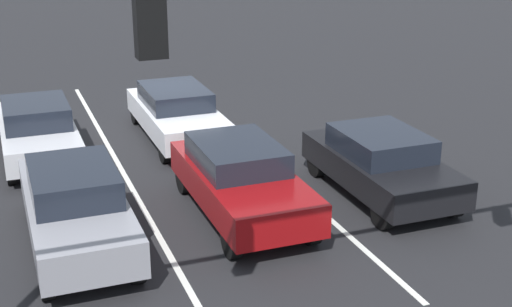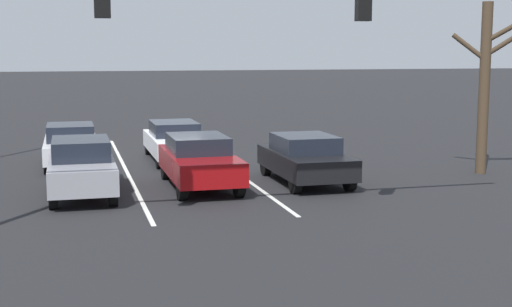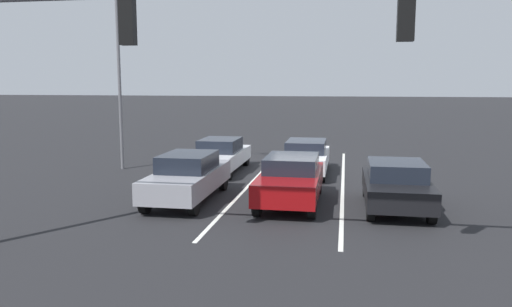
{
  "view_description": "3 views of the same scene",
  "coord_description": "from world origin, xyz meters",
  "px_view_note": "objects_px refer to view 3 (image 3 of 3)",
  "views": [
    {
      "loc": [
        4.38,
        18.32,
        6.17
      ],
      "look_at": [
        0.18,
        7.27,
        1.93
      ],
      "focal_mm": 50.0,
      "sensor_mm": 36.0,
      "label": 1
    },
    {
      "loc": [
        3.49,
        25.75,
        3.93
      ],
      "look_at": [
        -1.21,
        7.93,
        1.27
      ],
      "focal_mm": 50.0,
      "sensor_mm": 36.0,
      "label": 2
    },
    {
      "loc": [
        -1.75,
        21.02,
        3.8
      ],
      "look_at": [
        1.13,
        4.92,
        1.47
      ],
      "focal_mm": 35.0,
      "sensor_mm": 36.0,
      "label": 3
    }
  ],
  "objects_px": {
    "car_white_midlane_second": "(306,156)",
    "car_silver_rightlane_second": "(221,155)",
    "street_lamp_right_shoulder": "(122,53)",
    "car_black_leftlane_front": "(396,184)",
    "traffic_signal_gantry": "(145,48)",
    "car_maroon_midlane_front": "(291,179)",
    "car_gray_rightlane_front": "(188,176)"
  },
  "relations": [
    {
      "from": "car_maroon_midlane_front",
      "to": "traffic_signal_gantry",
      "type": "bearing_deg",
      "value": 64.83
    },
    {
      "from": "car_gray_rightlane_front",
      "to": "car_white_midlane_second",
      "type": "relative_size",
      "value": 1.03
    },
    {
      "from": "car_black_leftlane_front",
      "to": "car_silver_rightlane_second",
      "type": "xyz_separation_m",
      "value": [
        6.8,
        -5.25,
        -0.03
      ]
    },
    {
      "from": "car_black_leftlane_front",
      "to": "traffic_signal_gantry",
      "type": "bearing_deg",
      "value": 42.61
    },
    {
      "from": "car_maroon_midlane_front",
      "to": "car_silver_rightlane_second",
      "type": "bearing_deg",
      "value": -55.22
    },
    {
      "from": "car_white_midlane_second",
      "to": "street_lamp_right_shoulder",
      "type": "bearing_deg",
      "value": 2.13
    },
    {
      "from": "car_white_midlane_second",
      "to": "street_lamp_right_shoulder",
      "type": "xyz_separation_m",
      "value": [
        7.92,
        0.29,
        4.34
      ]
    },
    {
      "from": "street_lamp_right_shoulder",
      "to": "car_maroon_midlane_front",
      "type": "bearing_deg",
      "value": 147.39
    },
    {
      "from": "car_maroon_midlane_front",
      "to": "street_lamp_right_shoulder",
      "type": "xyz_separation_m",
      "value": [
        7.86,
        -5.03,
        4.28
      ]
    },
    {
      "from": "car_maroon_midlane_front",
      "to": "car_white_midlane_second",
      "type": "relative_size",
      "value": 0.97
    },
    {
      "from": "car_white_midlane_second",
      "to": "car_silver_rightlane_second",
      "type": "height_order",
      "value": "car_silver_rightlane_second"
    },
    {
      "from": "car_gray_rightlane_front",
      "to": "car_silver_rightlane_second",
      "type": "bearing_deg",
      "value": -87.23
    },
    {
      "from": "car_white_midlane_second",
      "to": "traffic_signal_gantry",
      "type": "height_order",
      "value": "traffic_signal_gantry"
    },
    {
      "from": "car_black_leftlane_front",
      "to": "car_white_midlane_second",
      "type": "xyz_separation_m",
      "value": [
        3.15,
        -5.42,
        -0.02
      ]
    },
    {
      "from": "traffic_signal_gantry",
      "to": "car_white_midlane_second",
      "type": "bearing_deg",
      "value": -103.56
    },
    {
      "from": "traffic_signal_gantry",
      "to": "street_lamp_right_shoulder",
      "type": "xyz_separation_m",
      "value": [
        5.35,
        -10.39,
        0.55
      ]
    },
    {
      "from": "car_black_leftlane_front",
      "to": "street_lamp_right_shoulder",
      "type": "relative_size",
      "value": 0.47
    },
    {
      "from": "street_lamp_right_shoulder",
      "to": "traffic_signal_gantry",
      "type": "bearing_deg",
      "value": 117.23
    },
    {
      "from": "car_maroon_midlane_front",
      "to": "car_silver_rightlane_second",
      "type": "relative_size",
      "value": 0.97
    },
    {
      "from": "car_black_leftlane_front",
      "to": "car_maroon_midlane_front",
      "type": "distance_m",
      "value": 3.21
    },
    {
      "from": "car_black_leftlane_front",
      "to": "traffic_signal_gantry",
      "type": "height_order",
      "value": "traffic_signal_gantry"
    },
    {
      "from": "car_white_midlane_second",
      "to": "traffic_signal_gantry",
      "type": "bearing_deg",
      "value": 76.44
    },
    {
      "from": "car_silver_rightlane_second",
      "to": "traffic_signal_gantry",
      "type": "xyz_separation_m",
      "value": [
        -1.07,
        10.52,
        3.8
      ]
    },
    {
      "from": "street_lamp_right_shoulder",
      "to": "car_black_leftlane_front",
      "type": "bearing_deg",
      "value": 155.19
    },
    {
      "from": "car_silver_rightlane_second",
      "to": "street_lamp_right_shoulder",
      "type": "distance_m",
      "value": 6.1
    },
    {
      "from": "car_white_midlane_second",
      "to": "car_silver_rightlane_second",
      "type": "bearing_deg",
      "value": 2.58
    },
    {
      "from": "car_maroon_midlane_front",
      "to": "traffic_signal_gantry",
      "type": "relative_size",
      "value": 0.35
    },
    {
      "from": "car_maroon_midlane_front",
      "to": "street_lamp_right_shoulder",
      "type": "relative_size",
      "value": 0.5
    },
    {
      "from": "car_gray_rightlane_front",
      "to": "car_black_leftlane_front",
      "type": "bearing_deg",
      "value": -179.16
    },
    {
      "from": "car_gray_rightlane_front",
      "to": "car_white_midlane_second",
      "type": "distance_m",
      "value": 6.47
    },
    {
      "from": "car_silver_rightlane_second",
      "to": "traffic_signal_gantry",
      "type": "height_order",
      "value": "traffic_signal_gantry"
    },
    {
      "from": "car_maroon_midlane_front",
      "to": "car_black_leftlane_front",
      "type": "bearing_deg",
      "value": 178.41
    }
  ]
}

